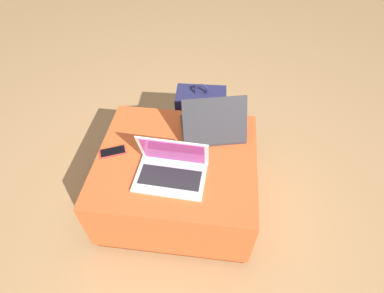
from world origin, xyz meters
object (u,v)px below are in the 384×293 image
object	(u,v)px
laptop_near	(171,169)
backpack	(200,119)
laptop_far	(213,126)
cell_phone	(113,152)

from	to	relation	value
laptop_near	backpack	world-z (taller)	laptop_near
laptop_far	cell_phone	xyz separation A→B (m)	(-0.52, -0.21, -0.05)
laptop_near	laptop_far	distance (m)	0.37
laptop_near	backpack	bearing A→B (deg)	85.02
backpack	cell_phone	bearing A→B (deg)	49.19
cell_phone	laptop_near	bearing A→B (deg)	-131.33
laptop_near	laptop_far	xyz separation A→B (m)	(0.18, 0.32, 0.00)
cell_phone	backpack	bearing A→B (deg)	-61.89
laptop_near	cell_phone	world-z (taller)	laptop_near
laptop_far	laptop_near	bearing A→B (deg)	47.20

